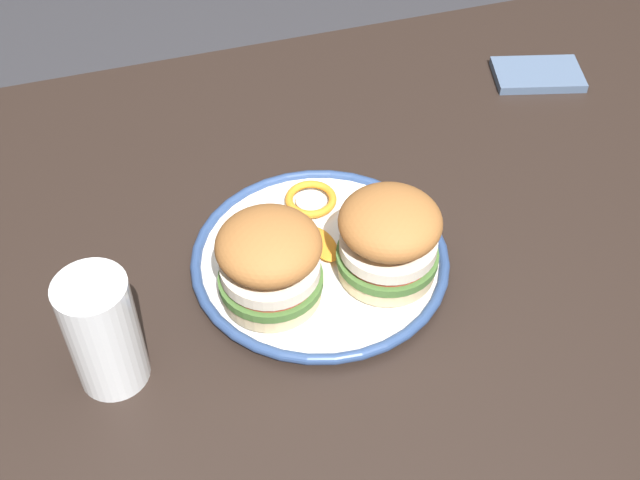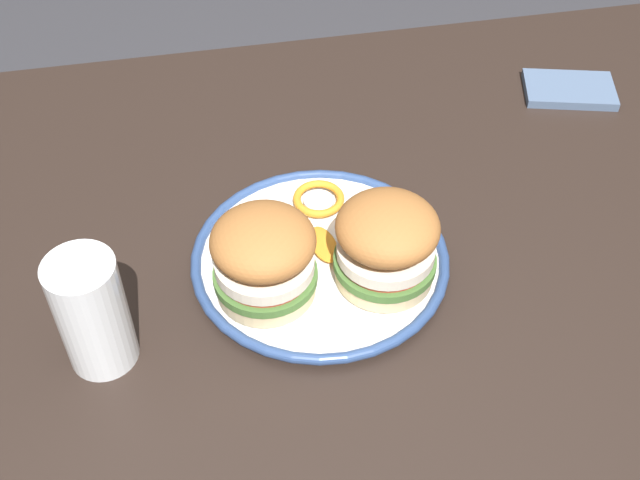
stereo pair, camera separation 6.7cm
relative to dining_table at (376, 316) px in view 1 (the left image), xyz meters
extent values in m
cube|color=black|center=(0.00, 0.00, 0.07)|extent=(1.39, 0.96, 0.03)
cube|color=black|center=(0.63, 0.42, -0.28)|extent=(0.06, 0.06, 0.68)
cylinder|color=white|center=(-0.06, 0.03, 0.09)|extent=(0.26, 0.26, 0.01)
torus|color=navy|center=(-0.06, 0.03, 0.10)|extent=(0.29, 0.29, 0.01)
cylinder|color=white|center=(-0.06, 0.03, 0.10)|extent=(0.20, 0.20, 0.00)
cylinder|color=beige|center=(0.00, -0.02, 0.11)|extent=(0.11, 0.11, 0.02)
cylinder|color=#477033|center=(0.00, -0.02, 0.13)|extent=(0.11, 0.11, 0.01)
cylinder|color=#BC3828|center=(0.00, -0.02, 0.13)|extent=(0.10, 0.10, 0.01)
cylinder|color=silver|center=(0.00, -0.02, 0.14)|extent=(0.10, 0.10, 0.01)
ellipsoid|color=#A36633|center=(0.00, -0.02, 0.18)|extent=(0.11, 0.11, 0.05)
cylinder|color=beige|center=(-0.13, -0.01, 0.11)|extent=(0.11, 0.11, 0.02)
cylinder|color=#477033|center=(-0.13, -0.01, 0.13)|extent=(0.11, 0.11, 0.01)
cylinder|color=#BC3828|center=(-0.13, -0.01, 0.13)|extent=(0.10, 0.10, 0.01)
cylinder|color=silver|center=(-0.13, -0.01, 0.14)|extent=(0.10, 0.10, 0.01)
ellipsoid|color=#A36633|center=(-0.13, -0.01, 0.18)|extent=(0.11, 0.11, 0.05)
torus|color=orange|center=(-0.05, 0.11, 0.11)|extent=(0.07, 0.07, 0.01)
cylinder|color=#F4E5C6|center=(-0.05, 0.11, 0.10)|extent=(0.04, 0.04, 0.00)
ellipsoid|color=orange|center=(-0.11, 0.08, 0.11)|extent=(0.05, 0.07, 0.01)
ellipsoid|color=orange|center=(-0.06, 0.04, 0.11)|extent=(0.04, 0.06, 0.01)
cylinder|color=white|center=(-0.30, -0.05, 0.15)|extent=(0.07, 0.07, 0.13)
cylinder|color=#5B2D19|center=(-0.30, -0.05, 0.12)|extent=(0.06, 0.06, 0.07)
cube|color=slate|center=(0.34, 0.28, 0.09)|extent=(0.14, 0.11, 0.01)
camera|label=1|loc=(-0.24, -0.55, 0.76)|focal=45.45mm
camera|label=2|loc=(-0.18, -0.57, 0.76)|focal=45.45mm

